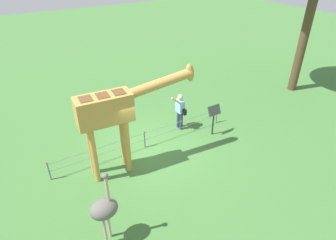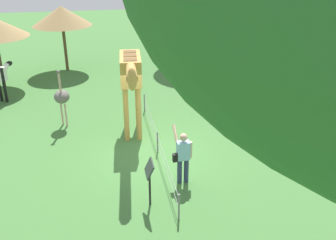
{
  "view_description": "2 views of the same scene",
  "coord_description": "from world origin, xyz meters",
  "px_view_note": "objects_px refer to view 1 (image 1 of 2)",
  "views": [
    {
      "loc": [
        -3.83,
        -7.95,
        6.67
      ],
      "look_at": [
        0.69,
        -0.41,
        1.31
      ],
      "focal_mm": 30.72,
      "sensor_mm": 36.0,
      "label": 1
    },
    {
      "loc": [
        11.26,
        -1.51,
        6.44
      ],
      "look_at": [
        0.2,
        0.49,
        1.25
      ],
      "focal_mm": 41.6,
      "sensor_mm": 36.0,
      "label": 2
    }
  ],
  "objects_px": {
    "visitor": "(180,110)",
    "info_sign": "(214,114)",
    "giraffe": "(116,111)",
    "ostrich": "(104,209)"
  },
  "relations": [
    {
      "from": "giraffe",
      "to": "visitor",
      "type": "distance_m",
      "value": 3.61
    },
    {
      "from": "visitor",
      "to": "info_sign",
      "type": "xyz_separation_m",
      "value": [
        0.9,
        -1.08,
        0.05
      ]
    },
    {
      "from": "ostrich",
      "to": "info_sign",
      "type": "bearing_deg",
      "value": 24.94
    },
    {
      "from": "visitor",
      "to": "ostrich",
      "type": "xyz_separation_m",
      "value": [
        -4.55,
        -3.61,
        0.27
      ]
    },
    {
      "from": "visitor",
      "to": "ostrich",
      "type": "bearing_deg",
      "value": -141.58
    },
    {
      "from": "giraffe",
      "to": "ostrich",
      "type": "height_order",
      "value": "giraffe"
    },
    {
      "from": "giraffe",
      "to": "ostrich",
      "type": "bearing_deg",
      "value": -119.97
    },
    {
      "from": "ostrich",
      "to": "info_sign",
      "type": "relative_size",
      "value": 1.7
    },
    {
      "from": "visitor",
      "to": "giraffe",
      "type": "bearing_deg",
      "value": -160.11
    },
    {
      "from": "ostrich",
      "to": "giraffe",
      "type": "bearing_deg",
      "value": 60.03
    }
  ]
}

